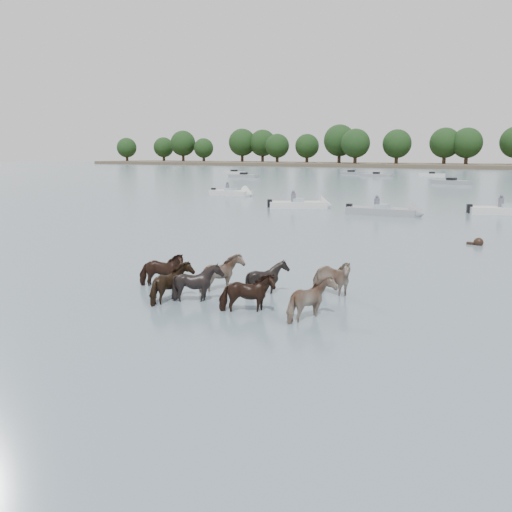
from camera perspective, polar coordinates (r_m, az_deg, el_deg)
The scene contains 8 objects.
ground at distance 16.88m, azimuth -10.87°, elevation -3.85°, with size 400.00×400.00×0.00m, color slate.
shoreline at distance 181.21m, azimuth 5.16°, elevation 9.31°, with size 160.00×30.00×1.00m, color #4C4233.
pony_herd at distance 15.90m, azimuth -2.07°, elevation -2.90°, with size 7.03×4.31×1.28m.
swimming_pony at distance 27.27m, azimuth 21.61°, elevation 1.26°, with size 0.72×0.44×0.44m.
motorboat_a at distance 42.64m, azimuth 5.26°, elevation 5.20°, with size 4.86×3.87×1.92m.
motorboat_b at distance 38.43m, azimuth 13.81°, elevation 4.37°, with size 5.34×1.82×1.92m.
motorboat_f at distance 54.79m, azimuth -1.96°, elevation 6.41°, with size 4.87×1.69×1.92m.
treeline at distance 180.61m, azimuth 6.06°, elevation 11.31°, with size 150.66×21.73×12.50m.
Camera 1 is at (11.14, -11.99, 4.13)m, focal length 39.27 mm.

